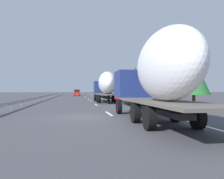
{
  "coord_description": "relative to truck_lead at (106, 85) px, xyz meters",
  "views": [
    {
      "loc": [
        -15.46,
        0.62,
        1.72
      ],
      "look_at": [
        14.54,
        -3.95,
        1.78
      ],
      "focal_mm": 38.83,
      "sensor_mm": 36.0,
      "label": 1
    }
  ],
  "objects": [
    {
      "name": "lane_stripe_2",
      "position": [
        3.94,
        1.8,
        -2.38
      ],
      "size": [
        3.2,
        0.2,
        0.01
      ],
      "primitive_type": "cube",
      "color": "white",
      "rests_on": "ground_plane"
    },
    {
      "name": "truck_lead",
      "position": [
        0.0,
        0.0,
        0.0
      ],
      "size": [
        12.45,
        2.55,
        4.17
      ],
      "color": "navy",
      "rests_on": "ground_plane"
    },
    {
      "name": "ground_plane",
      "position": [
        21.85,
        3.6,
        -2.38
      ],
      "size": [
        260.0,
        260.0,
        0.0
      ],
      "primitive_type": "plane",
      "color": "#424247"
    },
    {
      "name": "lane_stripe_7",
      "position": [
        56.8,
        1.8,
        -2.38
      ],
      "size": [
        3.2,
        0.2,
        0.01
      ],
      "primitive_type": "cube",
      "color": "white",
      "rests_on": "ground_plane"
    },
    {
      "name": "road_sign",
      "position": [
        19.77,
        -3.1,
        -0.02
      ],
      "size": [
        0.1,
        0.9,
        3.44
      ],
      "color": "gray",
      "rests_on": "ground_plane"
    },
    {
      "name": "car_yellow_coupe",
      "position": [
        71.18,
        3.83,
        -1.48
      ],
      "size": [
        4.44,
        1.75,
        1.77
      ],
      "color": "gold",
      "rests_on": "ground_plane"
    },
    {
      "name": "tree_1",
      "position": [
        -10.99,
        -7.48,
        0.7
      ],
      "size": [
        3.23,
        3.23,
        4.94
      ],
      "color": "#472D19",
      "rests_on": "ground_plane"
    },
    {
      "name": "lane_stripe_1",
      "position": [
        -5.27,
        1.8,
        -2.38
      ],
      "size": [
        3.2,
        0.2,
        0.01
      ],
      "primitive_type": "cube",
      "color": "white",
      "rests_on": "ground_plane"
    },
    {
      "name": "car_red_compact",
      "position": [
        37.81,
        3.73,
        -1.45
      ],
      "size": [
        4.8,
        1.8,
        1.84
      ],
      "color": "red",
      "rests_on": "ground_plane"
    },
    {
      "name": "tree_3",
      "position": [
        57.11,
        -7.2,
        1.83
      ],
      "size": [
        3.38,
        3.38,
        6.97
      ],
      "color": "#472D19",
      "rests_on": "ground_plane"
    },
    {
      "name": "tree_4",
      "position": [
        37.01,
        -6.22,
        0.94
      ],
      "size": [
        3.51,
        3.51,
        5.17
      ],
      "color": "#472D19",
      "rests_on": "ground_plane"
    },
    {
      "name": "lane_stripe_0",
      "position": [
        -16.15,
        1.8,
        -2.38
      ],
      "size": [
        3.2,
        0.2,
        0.01
      ],
      "primitive_type": "cube",
      "color": "white",
      "rests_on": "ground_plane"
    },
    {
      "name": "truck_trailing",
      "position": [
        -21.52,
        0.0,
        0.17
      ],
      "size": [
        13.42,
        2.55,
        4.6
      ],
      "color": "navy",
      "rests_on": "ground_plane"
    },
    {
      "name": "tree_2",
      "position": [
        41.17,
        -6.09,
        1.18
      ],
      "size": [
        3.5,
        3.5,
        5.94
      ],
      "color": "#472D19",
      "rests_on": "ground_plane"
    },
    {
      "name": "guardrail_median",
      "position": [
        24.85,
        9.6,
        -1.81
      ],
      "size": [
        94.0,
        0.1,
        0.76
      ],
      "color": "#9EA0A5",
      "rests_on": "ground_plane"
    },
    {
      "name": "lane_stripe_5",
      "position": [
        27.2,
        1.8,
        -2.38
      ],
      "size": [
        3.2,
        0.2,
        0.01
      ],
      "primitive_type": "cube",
      "color": "white",
      "rests_on": "ground_plane"
    },
    {
      "name": "lane_stripe_6",
      "position": [
        47.84,
        1.8,
        -2.38
      ],
      "size": [
        3.2,
        0.2,
        0.01
      ],
      "primitive_type": "cube",
      "color": "white",
      "rests_on": "ground_plane"
    },
    {
      "name": "tree_0",
      "position": [
        19.73,
        -9.21,
        1.92
      ],
      "size": [
        3.88,
        3.88,
        7.01
      ],
      "color": "#472D19",
      "rests_on": "ground_plane"
    },
    {
      "name": "lane_stripe_3",
      "position": [
        10.55,
        1.8,
        -2.38
      ],
      "size": [
        3.2,
        0.2,
        0.01
      ],
      "primitive_type": "cube",
      "color": "white",
      "rests_on": "ground_plane"
    },
    {
      "name": "lane_stripe_4",
      "position": [
        24.91,
        1.8,
        -2.38
      ],
      "size": [
        3.2,
        0.2,
        0.01
      ],
      "primitive_type": "cube",
      "color": "white",
      "rests_on": "ground_plane"
    },
    {
      "name": "edge_line_right",
      "position": [
        26.85,
        -1.9,
        -2.38
      ],
      "size": [
        110.0,
        0.2,
        0.01
      ],
      "primitive_type": "cube",
      "color": "white",
      "rests_on": "ground_plane"
    }
  ]
}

